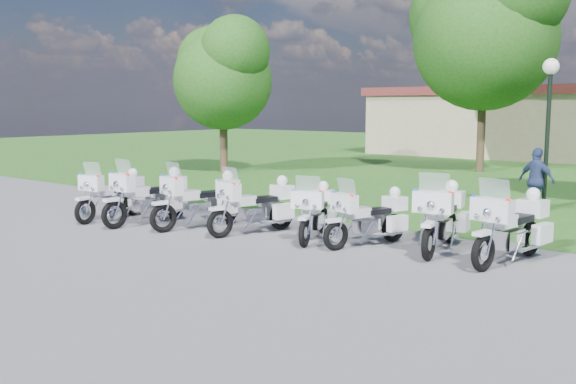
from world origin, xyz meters
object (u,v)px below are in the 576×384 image
Objects in this scene: motorcycle_0 at (114,194)px; motorcycle_2 at (201,199)px; motorcycle_7 at (513,226)px; bystander_c at (537,181)px; motorcycle_3 at (257,205)px; motorcycle_5 at (370,217)px; motorcycle_1 at (150,196)px; motorcycle_6 at (442,216)px; motorcycle_4 at (316,211)px; lamp_post at (549,97)px.

motorcycle_2 reaches higher than motorcycle_0.
motorcycle_7 is 6.24m from bystander_c.
motorcycle_3 reaches higher than motorcycle_5.
motorcycle_0 is 11.59m from bystander_c.
motorcycle_3 is at bearing -154.27° from motorcycle_2.
motorcycle_1 is 1.01× the size of motorcycle_6.
motorcycle_0 is 1.28× the size of bystander_c.
motorcycle_1 is at bearing 2.37° from motorcycle_6.
bystander_c is at bearing -67.94° from motorcycle_7.
motorcycle_2 is 1.15× the size of motorcycle_4.
motorcycle_7 is at bearing -154.12° from motorcycle_5.
motorcycle_3 is 1.52m from motorcycle_4.
motorcycle_4 is 7.19m from bystander_c.
bystander_c is (4.22, 6.99, 0.24)m from motorcycle_3.
motorcycle_0 is at bearing 57.62° from bystander_c.
motorcycle_4 is (3.00, 0.67, -0.07)m from motorcycle_2.
motorcycle_0 is 1.10× the size of motorcycle_4.
motorcycle_2 is 9.30m from bystander_c.
bystander_c reaches higher than motorcycle_7.
motorcycle_1 reaches higher than motorcycle_3.
motorcycle_6 reaches higher than motorcycle_3.
motorcycle_3 is 8.16m from bystander_c.
motorcycle_2 is at bearing -127.77° from lamp_post.
motorcycle_2 is (1.44, 0.42, -0.01)m from motorcycle_1.
motorcycle_2 is 0.98× the size of motorcycle_7.
lamp_post reaches higher than motorcycle_6.
motorcycle_2 is (2.73, 0.59, 0.04)m from motorcycle_0.
motorcycle_2 is at bearing 66.49° from bystander_c.
motorcycle_0 is at bearing -136.47° from lamp_post.
motorcycle_1 reaches higher than motorcycle_0.
motorcycle_2 is 4.41m from motorcycle_5.
motorcycle_5 is 0.86× the size of motorcycle_7.
motorcycle_6 is (2.73, 0.72, 0.08)m from motorcycle_4.
motorcycle_7 is 0.58× the size of lamp_post.
motorcycle_6 is at bearing 173.10° from motorcycle_4.
bystander_c is at bearing -114.83° from motorcycle_2.
motorcycle_0 is 0.94× the size of motorcycle_7.
motorcycle_4 is at bearing -154.13° from motorcycle_2.
lamp_post is at bearing -129.03° from motorcycle_1.
motorcycle_7 is at bearing -156.81° from motorcycle_2.
motorcycle_7 is (9.97, 1.86, 0.05)m from motorcycle_0.
motorcycle_5 is (5.76, 1.28, -0.09)m from motorcycle_1.
motorcycle_7 is at bearing -156.37° from motorcycle_3.
motorcycle_6 is at bearing -174.56° from motorcycle_0.
motorcycle_0 is 0.92× the size of motorcycle_1.
motorcycle_6 is 6.69m from lamp_post.
motorcycle_6 is (8.46, 1.98, 0.05)m from motorcycle_0.
motorcycle_4 is 0.85× the size of motorcycle_7.
motorcycle_3 is at bearing -8.93° from motorcycle_4.
motorcycle_2 is 1.34× the size of bystander_c.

